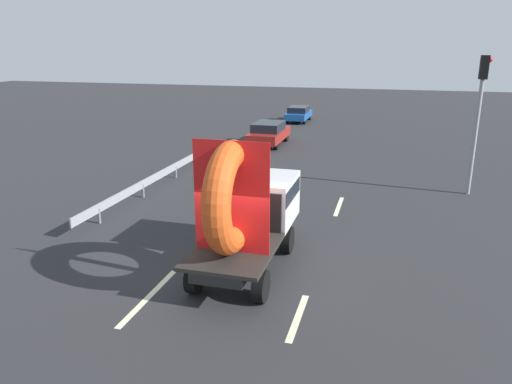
# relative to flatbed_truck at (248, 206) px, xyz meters

# --- Properties ---
(ground_plane) EXTENTS (120.00, 120.00, 0.00)m
(ground_plane) POSITION_rel_flatbed_truck_xyz_m (-0.09, -0.77, -1.76)
(ground_plane) COLOR #28282B
(flatbed_truck) EXTENTS (2.02, 5.03, 3.82)m
(flatbed_truck) POSITION_rel_flatbed_truck_xyz_m (0.00, 0.00, 0.00)
(flatbed_truck) COLOR black
(flatbed_truck) RESTS_ON ground_plane
(distant_sedan) EXTENTS (1.84, 4.28, 1.40)m
(distant_sedan) POSITION_rel_flatbed_truck_xyz_m (-3.71, 16.88, -1.01)
(distant_sedan) COLOR black
(distant_sedan) RESTS_ON ground_plane
(traffic_light) EXTENTS (0.42, 0.36, 5.56)m
(traffic_light) POSITION_rel_flatbed_truck_xyz_m (6.84, 9.04, 1.88)
(traffic_light) COLOR gray
(traffic_light) RESTS_ON ground_plane
(guardrail) EXTENTS (0.10, 12.53, 0.71)m
(guardrail) POSITION_rel_flatbed_truck_xyz_m (-5.93, 6.53, -1.24)
(guardrail) COLOR gray
(guardrail) RESTS_ON ground_plane
(lane_dash_left_near) EXTENTS (0.16, 2.95, 0.01)m
(lane_dash_left_near) POSITION_rel_flatbed_truck_xyz_m (-1.86, -2.36, -1.76)
(lane_dash_left_near) COLOR beige
(lane_dash_left_near) RESTS_ON ground_plane
(lane_dash_left_far) EXTENTS (0.16, 2.35, 0.01)m
(lane_dash_left_far) POSITION_rel_flatbed_truck_xyz_m (-1.86, 6.18, -1.76)
(lane_dash_left_far) COLOR beige
(lane_dash_left_far) RESTS_ON ground_plane
(lane_dash_right_near) EXTENTS (0.16, 2.07, 0.01)m
(lane_dash_right_near) POSITION_rel_flatbed_truck_xyz_m (1.86, -2.30, -1.76)
(lane_dash_right_near) COLOR beige
(lane_dash_right_near) RESTS_ON ground_plane
(lane_dash_right_far) EXTENTS (0.16, 2.32, 0.01)m
(lane_dash_right_far) POSITION_rel_flatbed_truck_xyz_m (1.86, 5.94, -1.76)
(lane_dash_right_far) COLOR beige
(lane_dash_right_far) RESTS_ON ground_plane
(oncoming_car) EXTENTS (1.60, 3.74, 1.22)m
(oncoming_car) POSITION_rel_flatbed_truck_xyz_m (-3.73, 26.71, -1.11)
(oncoming_car) COLOR black
(oncoming_car) RESTS_ON ground_plane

